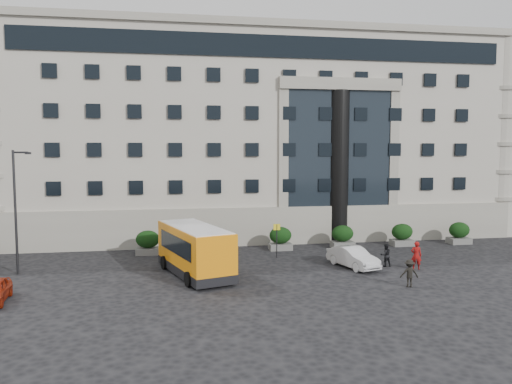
# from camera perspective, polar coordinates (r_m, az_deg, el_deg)

# --- Properties ---
(ground) EXTENTS (120.00, 120.00, 0.00)m
(ground) POSITION_cam_1_polar(r_m,az_deg,el_deg) (31.84, -5.57, -9.76)
(ground) COLOR black
(ground) RESTS_ON ground
(civic_building) EXTENTS (44.00, 24.00, 18.00)m
(civic_building) POSITION_cam_1_polar(r_m,az_deg,el_deg) (53.35, -0.88, 5.97)
(civic_building) COLOR #A69E92
(civic_building) RESTS_ON ground
(entrance_column) EXTENTS (1.80, 1.80, 13.00)m
(entrance_column) POSITION_cam_1_polar(r_m,az_deg,el_deg) (43.41, 9.37, 2.82)
(entrance_column) COLOR black
(entrance_column) RESTS_ON ground
(hedge_a) EXTENTS (1.80, 1.26, 1.84)m
(hedge_a) POSITION_cam_1_polar(r_m,az_deg,el_deg) (39.23, -12.27, -5.65)
(hedge_a) COLOR #5B5C59
(hedge_a) RESTS_ON ground
(hedge_b) EXTENTS (1.80, 1.26, 1.84)m
(hedge_b) POSITION_cam_1_polar(r_m,az_deg,el_deg) (39.32, -4.64, -5.52)
(hedge_b) COLOR #5B5C59
(hedge_b) RESTS_ON ground
(hedge_c) EXTENTS (1.80, 1.26, 1.84)m
(hedge_c) POSITION_cam_1_polar(r_m,az_deg,el_deg) (40.10, 2.81, -5.30)
(hedge_c) COLOR #5B5C59
(hedge_c) RESTS_ON ground
(hedge_d) EXTENTS (1.80, 1.26, 1.84)m
(hedge_d) POSITION_cam_1_polar(r_m,az_deg,el_deg) (41.52, 9.86, -5.02)
(hedge_d) COLOR #5B5C59
(hedge_d) RESTS_ON ground
(hedge_e) EXTENTS (1.80, 1.26, 1.84)m
(hedge_e) POSITION_cam_1_polar(r_m,az_deg,el_deg) (43.51, 16.35, -4.69)
(hedge_e) COLOR #5B5C59
(hedge_e) RESTS_ON ground
(hedge_f) EXTENTS (1.80, 1.26, 1.84)m
(hedge_f) POSITION_cam_1_polar(r_m,az_deg,el_deg) (46.01, 22.20, -4.34)
(hedge_f) COLOR #5B5C59
(hedge_f) RESTS_ON ground
(street_lamp) EXTENTS (1.16, 0.18, 8.00)m
(street_lamp) POSITION_cam_1_polar(r_m,az_deg,el_deg) (35.32, -25.72, -1.56)
(street_lamp) COLOR #262628
(street_lamp) RESTS_ON ground
(bus_stop_sign) EXTENTS (0.50, 0.08, 2.52)m
(bus_stop_sign) POSITION_cam_1_polar(r_m,az_deg,el_deg) (37.08, 2.39, -4.89)
(bus_stop_sign) COLOR #262628
(bus_stop_sign) RESTS_ON ground
(minibus) EXTENTS (4.78, 8.00, 3.15)m
(minibus) POSITION_cam_1_polar(r_m,az_deg,el_deg) (32.25, -7.02, -6.41)
(minibus) COLOR orange
(minibus) RESTS_ON ground
(red_truck) EXTENTS (2.68, 5.64, 3.04)m
(red_truck) POSITION_cam_1_polar(r_m,az_deg,el_deg) (48.10, -24.67, -3.28)
(red_truck) COLOR maroon
(red_truck) RESTS_ON ground
(white_taxi) EXTENTS (2.70, 4.51, 1.40)m
(white_taxi) POSITION_cam_1_polar(r_m,az_deg,el_deg) (34.90, 11.02, -7.33)
(white_taxi) COLOR silver
(white_taxi) RESTS_ON ground
(pedestrian_a) EXTENTS (0.82, 0.70, 1.89)m
(pedestrian_a) POSITION_cam_1_polar(r_m,az_deg,el_deg) (35.38, 17.84, -6.90)
(pedestrian_a) COLOR maroon
(pedestrian_a) RESTS_ON ground
(pedestrian_b) EXTENTS (0.79, 0.62, 1.58)m
(pedestrian_b) POSITION_cam_1_polar(r_m,az_deg,el_deg) (35.66, 14.59, -6.99)
(pedestrian_b) COLOR black
(pedestrian_b) RESTS_ON ground
(pedestrian_c) EXTENTS (1.15, 0.80, 1.63)m
(pedestrian_c) POSITION_cam_1_polar(r_m,az_deg,el_deg) (30.88, 17.12, -8.86)
(pedestrian_c) COLOR black
(pedestrian_c) RESTS_ON ground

